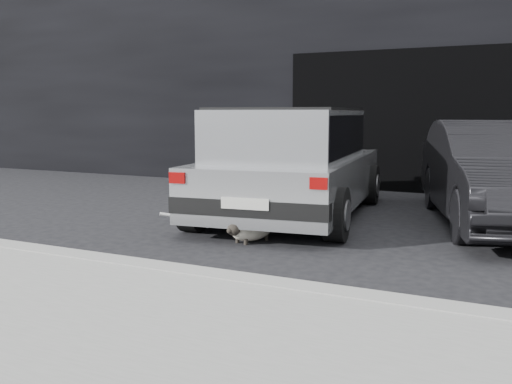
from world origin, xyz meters
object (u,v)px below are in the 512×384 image
at_px(silver_hatchback, 292,158).
at_px(second_car, 498,174).
at_px(cat_siamese, 249,231).
at_px(cat_white, 198,211).

height_order(silver_hatchback, second_car, silver_hatchback).
relative_size(silver_hatchback, cat_siamese, 5.46).
bearing_deg(cat_white, cat_siamese, 47.40).
distance_m(silver_hatchback, cat_siamese, 1.84).
bearing_deg(silver_hatchback, cat_white, -132.35).
bearing_deg(silver_hatchback, second_car, 4.91).
xyz_separation_m(silver_hatchback, second_car, (2.62, 0.57, -0.15)).
xyz_separation_m(silver_hatchback, cat_siamese, (0.18, -1.69, -0.70)).
bearing_deg(cat_siamese, second_car, -117.77).
bearing_deg(cat_white, silver_hatchback, 130.19).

